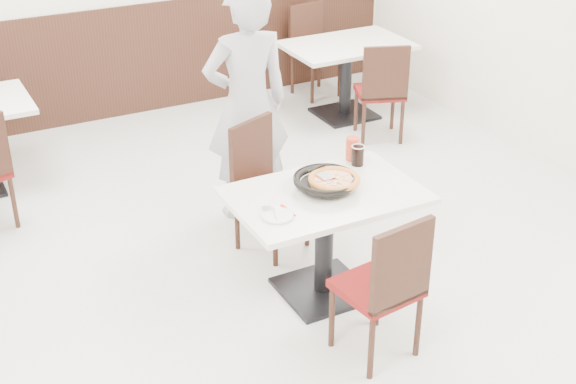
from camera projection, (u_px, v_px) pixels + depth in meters
name	position (u px, v px, depth m)	size (l,w,h in m)	color
floor	(281.00, 287.00, 5.42)	(7.00, 7.00, 0.00)	#A6A7A2
wainscot_back	(120.00, 63.00, 7.90)	(5.90, 0.03, 1.10)	black
main_table	(324.00, 244.00, 5.20)	(1.20, 0.80, 0.75)	beige
chair_near	(377.00, 284.00, 4.61)	(0.42, 0.42, 0.95)	black
chair_far	(272.00, 189.00, 5.67)	(0.42, 0.42, 0.95)	black
trivet	(329.00, 184.00, 5.09)	(0.12, 0.12, 0.04)	black
pizza_pan	(325.00, 184.00, 5.05)	(0.32, 0.32, 0.01)	black
pizza	(334.00, 182.00, 5.03)	(0.31, 0.31, 0.02)	#C37E3C
pizza_server	(325.00, 176.00, 5.03)	(0.08, 0.10, 0.00)	white
napkin	(276.00, 213.00, 4.79)	(0.16, 0.16, 0.00)	white
side_plate	(278.00, 216.00, 4.75)	(0.19, 0.19, 0.01)	silver
fork	(275.00, 214.00, 4.75)	(0.01, 0.15, 0.00)	white
cola_glass	(358.00, 156.00, 5.35)	(0.08, 0.08, 0.13)	black
red_cup	(352.00, 149.00, 5.42)	(0.09, 0.09, 0.16)	#B7371E
diner_person	(247.00, 104.00, 5.94)	(0.66, 0.43, 1.81)	#B5B4B9
bg_table_right	(346.00, 80.00, 7.97)	(1.20, 0.80, 0.75)	beige
bg_chair_right_near	(380.00, 90.00, 7.43)	(0.42, 0.42, 0.95)	black
bg_chair_right_far	(316.00, 52.00, 8.44)	(0.42, 0.42, 0.95)	black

